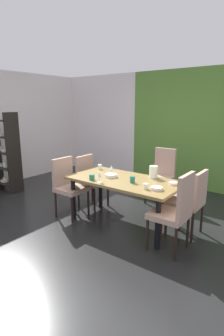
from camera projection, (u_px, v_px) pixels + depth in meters
The scene contains 20 objects.
ground_plane at pixel (85, 226), 4.05m from camera, with size 6.27×5.84×0.02m, color black.
back_panel_interior at pixel (101, 125), 7.16m from camera, with size 2.23×0.10×2.57m, color silver.
garden_window_panel at pixel (220, 132), 5.32m from camera, with size 4.04×0.10×2.57m, color #548233.
dining_table at pixel (124, 185), 3.96m from camera, with size 1.70×0.88×0.73m.
chair_right_far at pixel (191, 199), 3.64m from camera, with size 0.44×0.44×0.95m.
chair_head_far at pixel (162, 173), 4.95m from camera, with size 0.44×0.45×1.02m.
chair_right_near at pixel (176, 209), 3.21m from camera, with size 0.44×0.44×1.03m.
chair_left_near at pixel (68, 184), 4.32m from camera, with size 0.44×0.44×0.97m.
chair_left_far at pixel (90, 178), 4.74m from camera, with size 0.44×0.44×0.92m.
display_shelf at pixel (4, 152), 5.58m from camera, with size 0.81×0.31×1.67m.
wine_glass_south at pixel (111, 168), 4.17m from camera, with size 0.06×0.06×0.16m.
wine_glass_near_window at pixel (100, 175), 3.75m from camera, with size 0.06×0.06×0.15m.
serving_bowl_west at pixel (157, 188), 3.44m from camera, with size 0.16×0.16×0.04m, color silver.
serving_bowl_left at pixel (111, 176), 4.05m from camera, with size 0.19×0.19×0.05m, color white.
serving_bowl_right at pixel (173, 183), 3.67m from camera, with size 0.12×0.12×0.04m, color #F6E0D0.
cup_near_shelf at pixel (100, 167), 4.54m from camera, with size 0.07×0.07×0.08m, color white.
cup_center at pixel (132, 179), 3.75m from camera, with size 0.07×0.07×0.10m, color #257263.
cup_rear at pixel (92, 177), 3.90m from camera, with size 0.08×0.08×0.08m, color #247359.
cup_front at pixel (146, 186), 3.48m from camera, with size 0.07×0.07×0.07m, color white.
pitcher_corner at pixel (153, 172), 4.00m from camera, with size 0.15×0.13×0.19m.
Camera 1 is at (2.58, -2.72, 1.81)m, focal length 28.00 mm.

